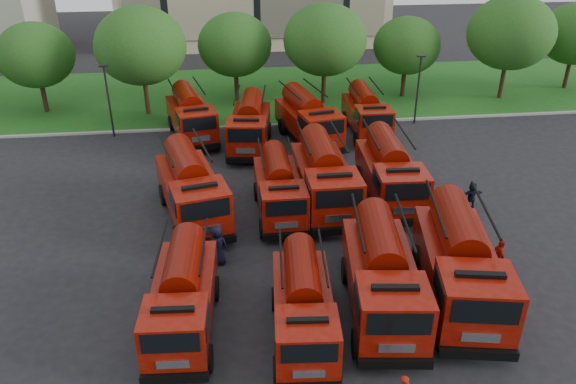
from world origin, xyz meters
name	(u,v)px	position (x,y,z in m)	size (l,w,h in m)	color
ground	(281,265)	(0.00, 0.00, 0.00)	(140.00, 140.00, 0.00)	black
lawn	(248,93)	(0.00, 26.00, 0.06)	(70.00, 16.00, 0.12)	#1C4B14
curb	(254,126)	(0.00, 17.90, 0.07)	(70.00, 0.30, 0.14)	gray
tree_1	(36,55)	(-16.00, 23.00, 4.55)	(5.71, 5.71, 6.98)	#382314
tree_2	(141,46)	(-8.00, 21.50, 5.35)	(6.72, 6.72, 8.22)	#382314
tree_3	(235,45)	(-1.00, 24.00, 4.68)	(5.88, 5.88, 7.19)	#382314
tree_4	(325,40)	(6.00, 22.50, 5.22)	(6.55, 6.55, 8.01)	#382314
tree_5	(407,46)	(13.00, 23.50, 4.35)	(5.46, 5.46, 6.68)	#382314
tree_6	(511,33)	(21.00, 22.00, 5.49)	(6.89, 6.89, 8.42)	#382314
tree_7	(576,34)	(28.00, 24.00, 4.82)	(6.05, 6.05, 7.39)	#382314
lamp_post_0	(108,97)	(-10.00, 17.20, 2.90)	(0.60, 0.25, 5.11)	black
lamp_post_1	(418,86)	(12.00, 17.20, 2.90)	(0.60, 0.25, 5.11)	black
fire_truck_0	(183,295)	(-4.17, -3.68, 1.51)	(2.76, 6.72, 3.00)	black
fire_truck_1	(303,305)	(0.32, -4.74, 1.45)	(2.73, 6.48, 2.88)	black
fire_truck_2	(382,274)	(3.65, -3.58, 1.71)	(3.49, 7.73, 3.40)	black
fire_truck_3	(460,263)	(6.94, -3.33, 1.81)	(4.17, 8.29, 3.61)	black
fire_truck_4	(191,187)	(-4.09, 4.98, 1.74)	(4.23, 7.99, 3.46)	black
fire_truck_5	(279,187)	(0.45, 4.85, 1.51)	(2.44, 6.62, 3.01)	black
fire_truck_6	(324,176)	(2.94, 5.40, 1.76)	(2.89, 7.71, 3.50)	black
fire_truck_7	(390,171)	(6.63, 5.68, 1.71)	(3.07, 7.59, 3.39)	black
fire_truck_8	(191,115)	(-4.47, 16.36, 1.65)	(3.91, 7.56, 3.28)	black
fire_truck_9	(250,124)	(-0.52, 14.09, 1.63)	(3.40, 7.40, 3.25)	black
fire_truck_10	(308,118)	(3.48, 14.65, 1.68)	(3.96, 7.70, 3.34)	black
fire_truck_11	(366,112)	(7.82, 15.70, 1.56)	(2.63, 6.86, 3.09)	black
firefighter_2	(496,272)	(9.53, -1.76, 0.00)	(0.99, 0.56, 1.69)	#99170B
firefighter_3	(490,327)	(7.66, -5.20, 0.00)	(0.97, 0.50, 1.50)	#99170B
firefighter_4	(219,263)	(-2.83, 0.49, 0.00)	(0.95, 0.62, 1.94)	black
firefighter_5	(469,208)	(10.80, 4.15, 0.00)	(1.40, 0.60, 1.51)	black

